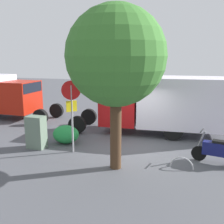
{
  "coord_description": "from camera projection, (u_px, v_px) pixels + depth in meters",
  "views": [
    {
      "loc": [
        -2.24,
        10.45,
        3.92
      ],
      "look_at": [
        1.15,
        -0.65,
        1.43
      ],
      "focal_mm": 42.48,
      "sensor_mm": 36.0,
      "label": 1
    }
  ],
  "objects": [
    {
      "name": "stop_sign",
      "position": [
        72.0,
        105.0,
        10.54
      ],
      "size": [
        0.71,
        0.33,
        2.95
      ],
      "color": "#9E9EA3",
      "rests_on": "ground"
    },
    {
      "name": "motorcycle",
      "position": [
        218.0,
        150.0,
        9.68
      ],
      "size": [
        1.79,
        0.67,
        1.2
      ],
      "rotation": [
        0.0,
        0.0,
        -0.21
      ],
      "color": "black",
      "rests_on": "ground"
    },
    {
      "name": "utility_cabinet",
      "position": [
        36.0,
        132.0,
        11.3
      ],
      "size": [
        0.78,
        0.54,
        1.4
      ],
      "primitive_type": "cube",
      "rotation": [
        0.0,
        0.0,
        -0.02
      ],
      "color": "slate",
      "rests_on": "ground"
    },
    {
      "name": "ground_plane",
      "position": [
        133.0,
        150.0,
        11.23
      ],
      "size": [
        60.0,
        60.0,
        0.0
      ],
      "primitive_type": "plane",
      "color": "#4B4D53"
    },
    {
      "name": "street_tree",
      "position": [
        116.0,
        57.0,
        8.62
      ],
      "size": [
        3.33,
        3.33,
        5.56
      ],
      "color": "#47301E",
      "rests_on": "ground"
    },
    {
      "name": "shrub_near_sign",
      "position": [
        66.0,
        134.0,
        12.0
      ],
      "size": [
        1.2,
        0.99,
        0.82
      ],
      "primitive_type": "ellipsoid",
      "color": "#248B40",
      "rests_on": "ground"
    },
    {
      "name": "box_truck_near",
      "position": [
        163.0,
        103.0,
        13.18
      ],
      "size": [
        7.88,
        2.67,
        2.88
      ],
      "rotation": [
        0.0,
        0.0,
        0.06
      ],
      "color": "black",
      "rests_on": "ground"
    },
    {
      "name": "bike_rack_hoop",
      "position": [
        182.0,
        168.0,
        9.38
      ],
      "size": [
        0.85,
        0.14,
        0.85
      ],
      "primitive_type": "torus",
      "rotation": [
        1.57,
        0.0,
        -0.11
      ],
      "color": "#B7B7BC",
      "rests_on": "ground"
    }
  ]
}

